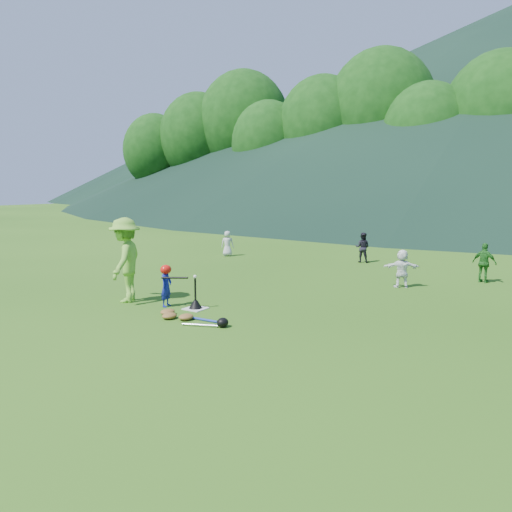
{
  "coord_description": "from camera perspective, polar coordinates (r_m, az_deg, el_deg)",
  "views": [
    {
      "loc": [
        7.02,
        -8.41,
        2.74
      ],
      "look_at": [
        0.0,
        2.5,
        0.9
      ],
      "focal_mm": 35.0,
      "sensor_mm": 36.0,
      "label": 1
    }
  ],
  "objects": [
    {
      "name": "ground",
      "position": [
        11.3,
        -6.92,
        -6.03
      ],
      "size": [
        120.0,
        120.0,
        0.0
      ],
      "primitive_type": "plane",
      "color": "#285313",
      "rests_on": "ground"
    },
    {
      "name": "home_plate",
      "position": [
        11.29,
        -6.92,
        -5.98
      ],
      "size": [
        0.45,
        0.45,
        0.02
      ],
      "primitive_type": "cube",
      "color": "silver",
      "rests_on": "ground"
    },
    {
      "name": "baseball",
      "position": [
        11.14,
        -6.98,
        -2.35
      ],
      "size": [
        0.08,
        0.08,
        0.08
      ],
      "primitive_type": "sphere",
      "color": "white",
      "rests_on": "batting_tee"
    },
    {
      "name": "batter_child",
      "position": [
        11.53,
        -10.22,
        -3.43
      ],
      "size": [
        0.3,
        0.38,
        0.94
      ],
      "primitive_type": "imported",
      "rotation": [
        0.0,
        0.0,
        1.8
      ],
      "color": "navy",
      "rests_on": "ground"
    },
    {
      "name": "adult_coach",
      "position": [
        12.15,
        -14.7,
        -0.43
      ],
      "size": [
        1.27,
        1.49,
        2.0
      ],
      "primitive_type": "imported",
      "rotation": [
        0.0,
        0.0,
        -1.08
      ],
      "color": "#75BA36",
      "rests_on": "ground"
    },
    {
      "name": "fielder_a",
      "position": [
        19.47,
        -3.28,
        1.44
      ],
      "size": [
        0.57,
        0.51,
        0.99
      ],
      "primitive_type": "imported",
      "rotation": [
        0.0,
        0.0,
        3.65
      ],
      "color": "#BCBCBC",
      "rests_on": "ground"
    },
    {
      "name": "fielder_b",
      "position": [
        18.25,
        12.08,
        0.96
      ],
      "size": [
        0.58,
        0.49,
        1.08
      ],
      "primitive_type": "imported",
      "rotation": [
        0.0,
        0.0,
        3.31
      ],
      "color": "black",
      "rests_on": "ground"
    },
    {
      "name": "fielder_c",
      "position": [
        15.54,
        24.64,
        -0.71
      ],
      "size": [
        0.71,
        0.41,
        1.13
      ],
      "primitive_type": "imported",
      "rotation": [
        0.0,
        0.0,
        2.93
      ],
      "color": "#226C20",
      "rests_on": "ground"
    },
    {
      "name": "fielder_d",
      "position": [
        14.02,
        16.34,
        -1.37
      ],
      "size": [
        1.0,
        0.71,
        1.04
      ],
      "primitive_type": "imported",
      "rotation": [
        0.0,
        0.0,
        3.61
      ],
      "color": "white",
      "rests_on": "ground"
    },
    {
      "name": "batting_tee",
      "position": [
        11.27,
        -6.93,
        -5.39
      ],
      "size": [
        0.3,
        0.3,
        0.68
      ],
      "color": "black",
      "rests_on": "home_plate"
    },
    {
      "name": "batter_gear",
      "position": [
        11.45,
        -10.19,
        -1.6
      ],
      "size": [
        0.72,
        0.31,
        0.3
      ],
      "color": "red",
      "rests_on": "ground"
    },
    {
      "name": "equipment_pile",
      "position": [
        10.41,
        -8.04,
        -6.9
      ],
      "size": [
        1.8,
        0.65,
        0.19
      ],
      "color": "olive",
      "rests_on": "ground"
    },
    {
      "name": "outfield_fence",
      "position": [
        37.14,
        21.88,
        4.34
      ],
      "size": [
        70.07,
        0.08,
        1.33
      ],
      "color": "gray",
      "rests_on": "ground"
    },
    {
      "name": "tree_line",
      "position": [
        43.13,
        24.23,
        14.67
      ],
      "size": [
        70.04,
        11.4,
        14.82
      ],
      "color": "#382314",
      "rests_on": "ground"
    },
    {
      "name": "distant_hills",
      "position": [
        92.22,
        24.2,
        15.02
      ],
      "size": [
        155.0,
        140.0,
        32.0
      ],
      "color": "black",
      "rests_on": "ground"
    }
  ]
}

